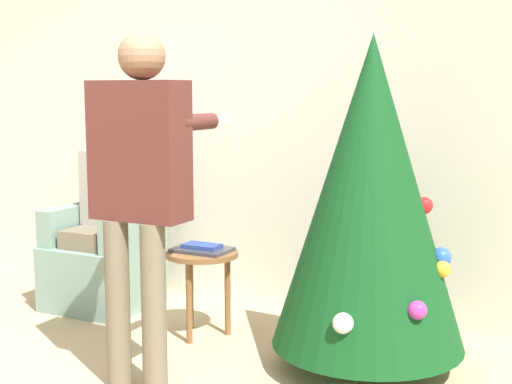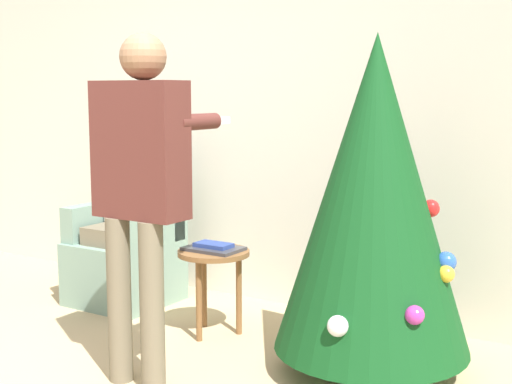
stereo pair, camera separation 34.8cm
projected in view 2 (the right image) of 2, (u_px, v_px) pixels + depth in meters
name	position (u px, v px, depth m)	size (l,w,h in m)	color
wall_back	(265.00, 105.00, 4.81)	(8.00, 0.06, 2.70)	beige
christmas_tree	(374.00, 195.00, 3.56)	(1.00, 1.00, 1.73)	brown
armchair	(128.00, 251.00, 4.92)	(0.63, 0.62, 0.95)	gray
person_seated	(125.00, 204.00, 4.85)	(0.36, 0.46, 1.25)	#6B604C
person_standing	(140.00, 175.00, 3.45)	(0.48, 0.57, 1.72)	#6B604C
side_stool	(214.00, 263.00, 4.23)	(0.43, 0.43, 0.51)	brown
laptop	(214.00, 249.00, 4.21)	(0.33, 0.23, 0.02)	#38383D
book	(214.00, 245.00, 4.21)	(0.22, 0.12, 0.02)	navy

